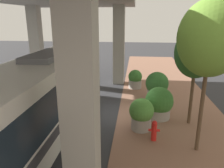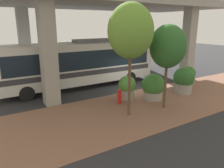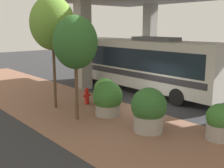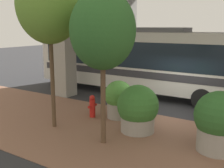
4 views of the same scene
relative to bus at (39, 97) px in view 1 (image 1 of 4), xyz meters
name	(u,v)px [view 1 (image 1 of 4)]	position (x,y,z in m)	size (l,w,h in m)	color
ground_plane	(118,114)	(-3.16, -3.14, -2.04)	(80.00, 80.00, 0.00)	#2D2D30
sidewalk_strip	(171,116)	(-6.16, -3.14, -2.03)	(6.00, 40.00, 0.02)	#845B47
overpass	(42,2)	(0.84, -3.14, 4.05)	(9.40, 20.60, 6.91)	#9E998E
bus	(39,97)	(0.00, 0.00, 0.00)	(2.78, 12.52, 3.77)	silver
fire_hydrant	(154,131)	(-4.98, -0.47, -1.55)	(0.51, 0.24, 0.98)	red
planter_front	(159,103)	(-5.40, -2.88, -1.18)	(1.52, 1.52, 1.77)	#9E998E
planter_middle	(135,79)	(-4.06, -8.15, -1.31)	(1.07, 1.07, 1.48)	#9E998E
planter_back	(157,86)	(-5.52, -5.74, -1.08)	(1.52, 1.52, 1.92)	#9E998E
planter_extra	(141,114)	(-4.43, -1.45, -1.21)	(1.20, 1.20, 1.61)	#9E998E
street_tree_near	(196,53)	(-6.94, -2.41, 1.66)	(2.06, 2.06, 4.95)	brown
street_tree_far	(210,39)	(-6.72, 0.07, 2.54)	(2.35, 2.35, 6.01)	brown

